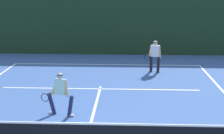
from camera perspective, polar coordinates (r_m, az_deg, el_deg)
court_line_baseline_far at (r=19.31m, az=-0.93°, el=0.43°), size 10.61×0.10×0.01m
court_line_service at (r=14.80m, az=-2.04°, el=-3.72°), size 8.65×0.10×0.01m
court_line_centre at (r=12.12m, az=-3.14°, el=-7.74°), size 0.10×6.40×0.01m
player_near at (r=11.74m, az=-8.78°, el=-4.28°), size 1.07×0.85×1.53m
player_far at (r=17.58m, az=7.27°, el=2.06°), size 0.90×0.88×1.67m
tennis_ball at (r=10.47m, az=5.82°, el=-11.19°), size 0.07×0.07×0.07m
back_fence_windscreen at (r=21.94m, az=-0.46°, el=6.74°), size 20.93×0.12×3.56m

